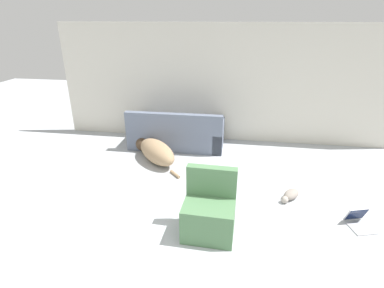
{
  "coord_description": "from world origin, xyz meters",
  "views": [
    {
      "loc": [
        0.31,
        -2.54,
        2.65
      ],
      "look_at": [
        -0.39,
        1.89,
        0.73
      ],
      "focal_mm": 28.0,
      "sensor_mm": 36.0,
      "label": 1
    }
  ],
  "objects_px": {
    "couch": "(177,134)",
    "side_chair": "(209,213)",
    "laptop_open": "(359,220)",
    "cat": "(290,195)",
    "dog": "(155,151)"
  },
  "relations": [
    {
      "from": "laptop_open",
      "to": "side_chair",
      "type": "distance_m",
      "value": 2.08
    },
    {
      "from": "laptop_open",
      "to": "side_chair",
      "type": "relative_size",
      "value": 0.47
    },
    {
      "from": "couch",
      "to": "cat",
      "type": "distance_m",
      "value": 2.83
    },
    {
      "from": "couch",
      "to": "laptop_open",
      "type": "height_order",
      "value": "couch"
    },
    {
      "from": "dog",
      "to": "laptop_open",
      "type": "distance_m",
      "value": 3.64
    },
    {
      "from": "cat",
      "to": "dog",
      "type": "bearing_deg",
      "value": -75.03
    },
    {
      "from": "dog",
      "to": "side_chair",
      "type": "bearing_deg",
      "value": 169.9
    },
    {
      "from": "dog",
      "to": "side_chair",
      "type": "distance_m",
      "value": 2.38
    },
    {
      "from": "cat",
      "to": "side_chair",
      "type": "distance_m",
      "value": 1.56
    },
    {
      "from": "dog",
      "to": "side_chair",
      "type": "height_order",
      "value": "side_chair"
    },
    {
      "from": "couch",
      "to": "side_chair",
      "type": "distance_m",
      "value": 2.95
    },
    {
      "from": "laptop_open",
      "to": "couch",
      "type": "bearing_deg",
      "value": 125.59
    },
    {
      "from": "couch",
      "to": "laptop_open",
      "type": "relative_size",
      "value": 4.92
    },
    {
      "from": "dog",
      "to": "cat",
      "type": "height_order",
      "value": "dog"
    },
    {
      "from": "cat",
      "to": "side_chair",
      "type": "bearing_deg",
      "value": -12.78
    }
  ]
}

